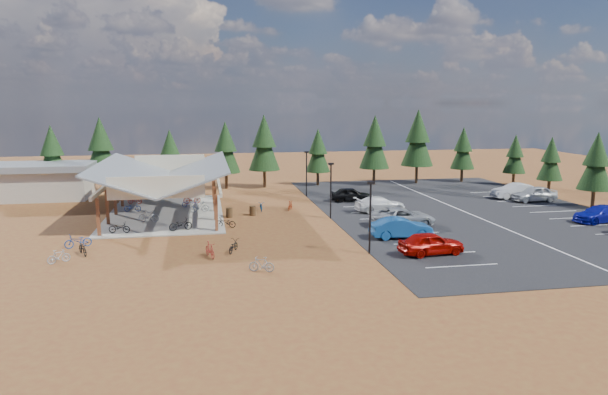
% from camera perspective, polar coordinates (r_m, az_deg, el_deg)
% --- Properties ---
extents(ground, '(140.00, 140.00, 0.00)m').
position_cam_1_polar(ground, '(46.95, -2.59, -2.95)').
color(ground, brown).
rests_on(ground, ground).
extents(asphalt_lot, '(27.00, 44.00, 0.04)m').
position_cam_1_polar(asphalt_lot, '(55.28, 16.33, -1.37)').
color(asphalt_lot, black).
rests_on(asphalt_lot, ground).
extents(concrete_pad, '(10.60, 18.60, 0.10)m').
position_cam_1_polar(concrete_pad, '(53.52, -14.30, -1.60)').
color(concrete_pad, gray).
rests_on(concrete_pad, ground).
extents(bike_pavilion, '(11.65, 19.40, 4.97)m').
position_cam_1_polar(bike_pavilion, '(52.92, -14.48, 2.41)').
color(bike_pavilion, '#612A1B').
rests_on(bike_pavilion, concrete_pad).
extents(outbuilding, '(11.00, 7.00, 3.90)m').
position_cam_1_polar(outbuilding, '(66.36, -25.89, 1.62)').
color(outbuilding, '#ADA593').
rests_on(outbuilding, ground).
extents(lamp_post_0, '(0.50, 0.25, 5.14)m').
position_cam_1_polar(lamp_post_0, '(37.82, 6.99, -1.54)').
color(lamp_post_0, black).
rests_on(lamp_post_0, ground).
extents(lamp_post_1, '(0.50, 0.25, 5.14)m').
position_cam_1_polar(lamp_post_1, '(49.23, 2.84, 1.17)').
color(lamp_post_1, black).
rests_on(lamp_post_1, ground).
extents(lamp_post_2, '(0.50, 0.25, 5.14)m').
position_cam_1_polar(lamp_post_2, '(60.86, 0.26, 2.86)').
color(lamp_post_2, black).
rests_on(lamp_post_2, ground).
extents(trash_bin_0, '(0.60, 0.60, 0.90)m').
position_cam_1_polar(trash_bin_0, '(50.54, -7.87, -1.59)').
color(trash_bin_0, '#3F2A16').
rests_on(trash_bin_0, ground).
extents(trash_bin_1, '(0.60, 0.60, 0.90)m').
position_cam_1_polar(trash_bin_1, '(51.13, -5.42, -1.41)').
color(trash_bin_1, '#3F2A16').
rests_on(trash_bin_1, ground).
extents(pine_0, '(3.43, 3.43, 7.99)m').
position_cam_1_polar(pine_0, '(69.25, -25.00, 4.37)').
color(pine_0, '#382314').
rests_on(pine_0, ground).
extents(pine_1, '(3.81, 3.81, 8.89)m').
position_cam_1_polar(pine_1, '(68.27, -20.61, 5.06)').
color(pine_1, '#382314').
rests_on(pine_1, ground).
extents(pine_2, '(3.17, 3.17, 7.39)m').
position_cam_1_polar(pine_2, '(66.95, -13.91, 4.53)').
color(pine_2, '#382314').
rests_on(pine_2, ground).
extents(pine_3, '(3.55, 3.55, 8.28)m').
position_cam_1_polar(pine_3, '(67.16, -8.26, 5.20)').
color(pine_3, '#382314').
rests_on(pine_3, ground).
extents(pine_4, '(3.90, 3.90, 9.08)m').
position_cam_1_polar(pine_4, '(67.66, -4.22, 5.73)').
color(pine_4, '#382314').
rests_on(pine_4, ground).
extents(pine_5, '(3.14, 3.14, 7.31)m').
position_cam_1_polar(pine_5, '(69.14, 1.47, 4.93)').
color(pine_5, '#382314').
rests_on(pine_5, ground).
extents(pine_6, '(3.85, 3.85, 8.98)m').
position_cam_1_polar(pine_6, '(70.18, 7.45, 5.77)').
color(pine_6, '#382314').
rests_on(pine_6, ground).
extents(pine_7, '(4.16, 4.16, 9.70)m').
position_cam_1_polar(pine_7, '(72.47, 11.88, 6.12)').
color(pine_7, '#382314').
rests_on(pine_7, ground).
extents(pine_8, '(3.16, 3.16, 7.36)m').
position_cam_1_polar(pine_8, '(75.42, 16.39, 4.97)').
color(pine_8, '#382314').
rests_on(pine_8, ground).
extents(pine_11, '(3.29, 3.29, 7.67)m').
position_cam_1_polar(pine_11, '(61.43, 28.40, 3.34)').
color(pine_11, '#382314').
rests_on(pine_11, ground).
extents(pine_12, '(2.86, 2.86, 6.65)m').
position_cam_1_polar(pine_12, '(69.08, 24.55, 3.71)').
color(pine_12, '#382314').
rests_on(pine_12, ground).
extents(pine_13, '(2.80, 2.80, 6.53)m').
position_cam_1_polar(pine_13, '(74.58, 21.33, 4.26)').
color(pine_13, '#382314').
rests_on(pine_13, ground).
extents(bike_0, '(1.78, 0.86, 0.90)m').
position_cam_1_polar(bike_0, '(46.18, -18.87, -3.00)').
color(bike_0, black).
rests_on(bike_0, concrete_pad).
extents(bike_1, '(1.91, 0.95, 1.10)m').
position_cam_1_polar(bike_1, '(49.52, -16.04, -1.88)').
color(bike_1, '#A0A2A9').
rests_on(bike_1, concrete_pad).
extents(bike_2, '(1.63, 0.70, 0.83)m').
position_cam_1_polar(bike_2, '(54.86, -17.60, -0.98)').
color(bike_2, navy).
rests_on(bike_2, concrete_pad).
extents(bike_3, '(1.56, 0.76, 0.90)m').
position_cam_1_polar(bike_3, '(58.90, -17.40, -0.22)').
color(bike_3, '#9F2E1D').
rests_on(bike_3, concrete_pad).
extents(bike_4, '(2.02, 1.17, 1.01)m').
position_cam_1_polar(bike_4, '(45.71, -12.87, -2.77)').
color(bike_4, black).
rests_on(bike_4, concrete_pad).
extents(bike_5, '(1.84, 0.66, 1.08)m').
position_cam_1_polar(bike_5, '(52.93, -10.94, -0.95)').
color(bike_5, gray).
rests_on(bike_5, concrete_pad).
extents(bike_6, '(1.64, 1.00, 0.82)m').
position_cam_1_polar(bike_6, '(55.61, -11.98, -0.60)').
color(bike_6, navy).
rests_on(bike_6, concrete_pad).
extents(bike_7, '(1.85, 0.82, 1.08)m').
position_cam_1_polar(bike_7, '(57.52, -11.71, -0.12)').
color(bike_7, maroon).
rests_on(bike_7, concrete_pad).
extents(bike_8, '(1.36, 1.95, 0.97)m').
position_cam_1_polar(bike_8, '(40.84, -22.25, -4.95)').
color(bike_8, black).
rests_on(bike_8, ground).
extents(bike_9, '(1.50, 1.16, 0.91)m').
position_cam_1_polar(bike_9, '(39.42, -24.41, -5.67)').
color(bike_9, '#97999F').
rests_on(bike_9, ground).
extents(bike_10, '(2.02, 1.42, 1.01)m').
position_cam_1_polar(bike_10, '(43.00, -22.68, -4.23)').
color(bike_10, navy).
rests_on(bike_10, ground).
extents(bike_11, '(1.04, 1.86, 1.08)m').
position_cam_1_polar(bike_11, '(37.77, -9.87, -5.44)').
color(bike_11, maroon).
rests_on(bike_11, ground).
extents(bike_12, '(1.19, 1.81, 0.90)m').
position_cam_1_polar(bike_12, '(38.83, -7.45, -5.08)').
color(bike_12, black).
rests_on(bike_12, ground).
extents(bike_13, '(1.70, 1.00, 0.98)m').
position_cam_1_polar(bike_13, '(34.20, -4.49, -7.03)').
color(bike_13, gray).
rests_on(bike_13, ground).
extents(bike_14, '(0.67, 1.76, 0.91)m').
position_cam_1_polar(bike_14, '(53.45, -4.53, -0.89)').
color(bike_14, '#154D90').
rests_on(bike_14, ground).
extents(bike_15, '(1.02, 1.59, 0.93)m').
position_cam_1_polar(bike_15, '(53.49, -1.47, -0.85)').
color(bike_15, maroon).
rests_on(bike_15, ground).
extents(bike_16, '(1.83, 1.17, 0.91)m').
position_cam_1_polar(bike_16, '(46.49, -8.24, -2.60)').
color(bike_16, black).
rests_on(bike_16, ground).
extents(car_0, '(4.76, 2.31, 1.56)m').
position_cam_1_polar(car_0, '(38.81, 13.23, -4.71)').
color(car_0, '#9F0802').
rests_on(car_0, asphalt_lot).
extents(car_1, '(4.89, 1.89, 1.59)m').
position_cam_1_polar(car_1, '(42.98, 10.19, -3.16)').
color(car_1, '#164F95').
rests_on(car_1, asphalt_lot).
extents(car_2, '(5.64, 2.73, 1.55)m').
position_cam_1_polar(car_2, '(47.24, 10.35, -2.01)').
color(car_2, '#96999D').
rests_on(car_2, asphalt_lot).
extents(car_3, '(5.14, 2.40, 1.45)m').
position_cam_1_polar(car_3, '(53.04, 8.02, -0.70)').
color(car_3, silver).
rests_on(car_3, asphalt_lot).
extents(car_4, '(4.56, 2.29, 1.49)m').
position_cam_1_polar(car_4, '(58.25, 4.95, 0.33)').
color(car_4, black).
rests_on(car_4, asphalt_lot).
extents(car_7, '(5.32, 2.83, 1.47)m').
position_cam_1_polar(car_7, '(54.60, 28.71, -1.52)').
color(car_7, '#0B1194').
rests_on(car_7, asphalt_lot).
extents(car_8, '(4.93, 2.12, 1.66)m').
position_cam_1_polar(car_8, '(62.99, 23.05, 0.37)').
color(car_8, '#AAADB2').
rests_on(car_8, asphalt_lot).
extents(car_9, '(5.07, 1.86, 1.66)m').
position_cam_1_polar(car_9, '(64.19, 21.34, 0.65)').
color(car_9, white).
rests_on(car_9, asphalt_lot).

